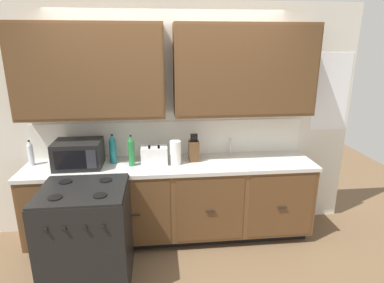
{
  "coord_description": "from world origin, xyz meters",
  "views": [
    {
      "loc": [
        -0.12,
        -2.99,
        2.15
      ],
      "look_at": [
        0.22,
        0.27,
        1.16
      ],
      "focal_mm": 30.23,
      "sensor_mm": 36.0,
      "label": 1
    }
  ],
  "objects_px": {
    "bottle_clear": "(30,153)",
    "bottle_teal": "(113,149)",
    "toaster": "(154,155)",
    "bottle_green": "(131,151)",
    "stove_range": "(87,236)",
    "knife_block": "(194,150)",
    "microwave": "(79,154)",
    "paper_towel_roll": "(175,153)"
  },
  "relations": [
    {
      "from": "paper_towel_roll",
      "to": "microwave",
      "type": "bearing_deg",
      "value": 178.25
    },
    {
      "from": "toaster",
      "to": "knife_block",
      "type": "height_order",
      "value": "knife_block"
    },
    {
      "from": "bottle_clear",
      "to": "stove_range",
      "type": "bearing_deg",
      "value": -47.45
    },
    {
      "from": "microwave",
      "to": "bottle_teal",
      "type": "relative_size",
      "value": 1.49
    },
    {
      "from": "microwave",
      "to": "bottle_clear",
      "type": "height_order",
      "value": "microwave"
    },
    {
      "from": "stove_range",
      "to": "bottle_teal",
      "type": "distance_m",
      "value": 0.95
    },
    {
      "from": "bottle_green",
      "to": "stove_range",
      "type": "bearing_deg",
      "value": -122.45
    },
    {
      "from": "knife_block",
      "to": "bottle_clear",
      "type": "xyz_separation_m",
      "value": [
        -1.74,
        0.04,
        0.02
      ]
    },
    {
      "from": "microwave",
      "to": "knife_block",
      "type": "xyz_separation_m",
      "value": [
        1.22,
        0.07,
        -0.02
      ]
    },
    {
      "from": "knife_block",
      "to": "toaster",
      "type": "bearing_deg",
      "value": -171.64
    },
    {
      "from": "toaster",
      "to": "bottle_teal",
      "type": "distance_m",
      "value": 0.45
    },
    {
      "from": "bottle_green",
      "to": "bottle_teal",
      "type": "relative_size",
      "value": 1.05
    },
    {
      "from": "stove_range",
      "to": "bottle_green",
      "type": "height_order",
      "value": "bottle_green"
    },
    {
      "from": "stove_range",
      "to": "bottle_teal",
      "type": "bearing_deg",
      "value": 75.74
    },
    {
      "from": "stove_range",
      "to": "paper_towel_roll",
      "type": "height_order",
      "value": "paper_towel_roll"
    },
    {
      "from": "paper_towel_roll",
      "to": "bottle_teal",
      "type": "bearing_deg",
      "value": 170.45
    },
    {
      "from": "microwave",
      "to": "toaster",
      "type": "xyz_separation_m",
      "value": [
        0.79,
        0.0,
        -0.04
      ]
    },
    {
      "from": "knife_block",
      "to": "bottle_clear",
      "type": "bearing_deg",
      "value": 178.71
    },
    {
      "from": "toaster",
      "to": "bottle_green",
      "type": "distance_m",
      "value": 0.25
    },
    {
      "from": "paper_towel_roll",
      "to": "bottle_green",
      "type": "relative_size",
      "value": 0.77
    },
    {
      "from": "stove_range",
      "to": "bottle_clear",
      "type": "height_order",
      "value": "bottle_clear"
    },
    {
      "from": "toaster",
      "to": "bottle_teal",
      "type": "xyz_separation_m",
      "value": [
        -0.44,
        0.08,
        0.06
      ]
    },
    {
      "from": "stove_range",
      "to": "knife_block",
      "type": "bearing_deg",
      "value": 33.49
    },
    {
      "from": "bottle_green",
      "to": "bottle_clear",
      "type": "height_order",
      "value": "bottle_green"
    },
    {
      "from": "microwave",
      "to": "knife_block",
      "type": "distance_m",
      "value": 1.22
    },
    {
      "from": "paper_towel_roll",
      "to": "bottle_green",
      "type": "height_order",
      "value": "bottle_green"
    },
    {
      "from": "bottle_clear",
      "to": "bottle_teal",
      "type": "relative_size",
      "value": 0.86
    },
    {
      "from": "toaster",
      "to": "paper_towel_roll",
      "type": "bearing_deg",
      "value": -8.32
    },
    {
      "from": "stove_range",
      "to": "bottle_green",
      "type": "distance_m",
      "value": 0.94
    },
    {
      "from": "knife_block",
      "to": "microwave",
      "type": "bearing_deg",
      "value": -176.9
    },
    {
      "from": "bottle_clear",
      "to": "bottle_teal",
      "type": "height_order",
      "value": "bottle_teal"
    },
    {
      "from": "toaster",
      "to": "paper_towel_roll",
      "type": "height_order",
      "value": "paper_towel_roll"
    },
    {
      "from": "knife_block",
      "to": "bottle_teal",
      "type": "height_order",
      "value": "bottle_teal"
    },
    {
      "from": "knife_block",
      "to": "bottle_green",
      "type": "height_order",
      "value": "bottle_green"
    },
    {
      "from": "microwave",
      "to": "toaster",
      "type": "distance_m",
      "value": 0.79
    },
    {
      "from": "bottle_clear",
      "to": "microwave",
      "type": "bearing_deg",
      "value": -11.44
    },
    {
      "from": "toaster",
      "to": "microwave",
      "type": "bearing_deg",
      "value": -179.85
    },
    {
      "from": "knife_block",
      "to": "paper_towel_roll",
      "type": "height_order",
      "value": "knife_block"
    },
    {
      "from": "paper_towel_roll",
      "to": "bottle_teal",
      "type": "relative_size",
      "value": 0.81
    },
    {
      "from": "microwave",
      "to": "bottle_green",
      "type": "height_order",
      "value": "bottle_green"
    },
    {
      "from": "knife_block",
      "to": "bottle_clear",
      "type": "relative_size",
      "value": 1.12
    },
    {
      "from": "bottle_clear",
      "to": "bottle_teal",
      "type": "xyz_separation_m",
      "value": [
        0.86,
        -0.02,
        0.02
      ]
    }
  ]
}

